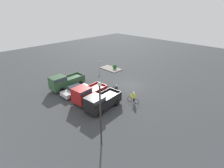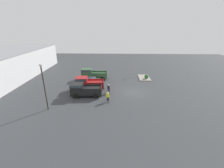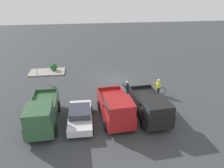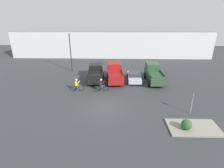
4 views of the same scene
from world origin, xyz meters
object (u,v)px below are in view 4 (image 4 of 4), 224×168
at_px(shrub, 186,125).
at_px(pickup_truck_1, 115,73).
at_px(lamppost, 70,49).
at_px(pickup_truck_2, 154,73).
at_px(cyclist_1, 77,85).
at_px(pickup_truck_0, 96,73).
at_px(fire_lane_sign, 192,102).
at_px(cyclist_0, 101,85).
at_px(sedan_0, 134,77).

bearing_deg(shrub, pickup_truck_1, 117.21).
distance_m(pickup_truck_1, lamppost, 8.94).
xyz_separation_m(pickup_truck_2, cyclist_1, (-10.38, -4.01, -0.36)).
bearing_deg(pickup_truck_2, cyclist_1, -158.87).
bearing_deg(pickup_truck_0, pickup_truck_2, -0.40).
bearing_deg(fire_lane_sign, shrub, -117.52).
bearing_deg(lamppost, fire_lane_sign, -41.86).
xyz_separation_m(pickup_truck_2, cyclist_0, (-7.28, -3.97, -0.38)).
relative_size(pickup_truck_2, shrub, 6.25).
relative_size(pickup_truck_1, sedan_0, 1.17).
relative_size(cyclist_1, fire_lane_sign, 0.84).
xyz_separation_m(cyclist_1, fire_lane_sign, (12.31, -5.09, 0.44)).
xyz_separation_m(pickup_truck_0, lamppost, (-4.58, 4.22, 2.71)).
bearing_deg(fire_lane_sign, cyclist_0, 150.85).
bearing_deg(pickup_truck_2, sedan_0, -177.79).
bearing_deg(pickup_truck_1, pickup_truck_0, 178.09).
height_order(cyclist_1, fire_lane_sign, fire_lane_sign).
bearing_deg(pickup_truck_0, fire_lane_sign, -41.51).
distance_m(cyclist_0, lamppost, 10.48).
relative_size(pickup_truck_0, cyclist_1, 2.86).
distance_m(cyclist_1, fire_lane_sign, 13.33).
xyz_separation_m(sedan_0, fire_lane_sign, (4.72, -8.99, 0.64)).
xyz_separation_m(fire_lane_sign, shrub, (-1.46, -2.80, -0.71)).
bearing_deg(cyclist_0, sedan_0, 40.71).
relative_size(pickup_truck_0, shrub, 5.85).
bearing_deg(cyclist_1, shrub, -36.02).
bearing_deg(sedan_0, shrub, -74.53).
xyz_separation_m(pickup_truck_1, sedan_0, (2.84, -0.07, -0.54)).
bearing_deg(cyclist_1, pickup_truck_0, 64.27).
bearing_deg(pickup_truck_1, sedan_0, -1.50).
bearing_deg(lamppost, pickup_truck_0, -42.64).
height_order(cyclist_0, lamppost, lamppost).
distance_m(cyclist_0, fire_lane_sign, 10.55).
bearing_deg(shrub, lamppost, 129.78).
xyz_separation_m(pickup_truck_1, pickup_truck_2, (5.63, 0.03, 0.01)).
bearing_deg(pickup_truck_2, cyclist_0, -151.41).
height_order(pickup_truck_1, shrub, pickup_truck_1).
relative_size(pickup_truck_1, lamppost, 0.79).
bearing_deg(shrub, cyclist_1, 143.98).
height_order(cyclist_0, cyclist_1, cyclist_0).
distance_m(pickup_truck_1, shrub, 13.36).
height_order(pickup_truck_0, sedan_0, pickup_truck_0).
bearing_deg(sedan_0, cyclist_0, -139.29).
bearing_deg(lamppost, cyclist_0, -55.24).
height_order(cyclist_0, fire_lane_sign, fire_lane_sign).
relative_size(pickup_truck_0, cyclist_0, 2.86).
xyz_separation_m(pickup_truck_2, lamppost, (-13.00, 4.28, 2.63)).
relative_size(sedan_0, shrub, 4.98).
height_order(pickup_truck_0, pickup_truck_2, pickup_truck_2).
relative_size(sedan_0, cyclist_0, 2.44).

